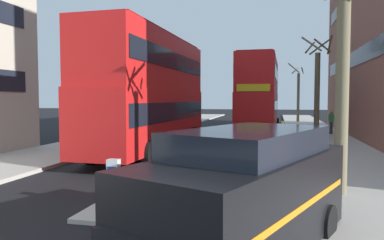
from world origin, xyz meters
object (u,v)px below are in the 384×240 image
(pedestrian_far, at_px, (331,122))
(double_decker_bus_away, at_px, (150,90))
(keep_left_bollard, at_px, (114,185))
(taxi_minivan, at_px, (243,194))
(double_decker_bus_oncoming, at_px, (259,93))

(pedestrian_far, bearing_deg, double_decker_bus_away, -131.27)
(keep_left_bollard, distance_m, pedestrian_far, 21.10)
(keep_left_bollard, bearing_deg, taxi_minivan, -31.58)
(keep_left_bollard, distance_m, taxi_minivan, 3.78)
(double_decker_bus_oncoming, xyz_separation_m, taxi_minivan, (0.81, -22.03, -1.96))
(double_decker_bus_away, height_order, double_decker_bus_oncoming, same)
(pedestrian_far, bearing_deg, taxi_minivan, -101.05)
(double_decker_bus_away, bearing_deg, pedestrian_far, 48.73)
(keep_left_bollard, xyz_separation_m, taxi_minivan, (3.20, -1.97, 0.46))
(double_decker_bus_away, distance_m, pedestrian_far, 14.74)
(double_decker_bus_oncoming, height_order, pedestrian_far, double_decker_bus_oncoming)
(keep_left_bollard, bearing_deg, double_decker_bus_away, 104.04)
(double_decker_bus_oncoming, bearing_deg, keep_left_bollard, -96.78)
(keep_left_bollard, xyz_separation_m, pedestrian_far, (7.44, 19.74, 0.38))
(keep_left_bollard, relative_size, double_decker_bus_away, 0.10)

